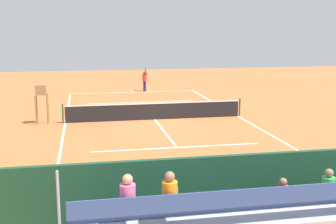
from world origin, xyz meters
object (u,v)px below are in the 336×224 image
at_px(tennis_net, 155,111).
at_px(bleacher_stand, 264,215).
at_px(umpire_chair, 41,100).
at_px(courtside_bench, 287,193).
at_px(tennis_ball_near, 127,99).
at_px(tennis_ball_far, 115,93).
at_px(tennis_racket, 132,91).
at_px(equipment_bag, 221,213).
at_px(tennis_player, 145,79).

bearing_deg(tennis_net, bleacher_stand, 90.15).
xyz_separation_m(umpire_chair, courtside_bench, (-7.85, 13.34, -0.76)).
height_order(courtside_bench, tennis_ball_near, courtside_bench).
bearing_deg(tennis_ball_far, tennis_racket, -139.42).
distance_m(bleacher_stand, tennis_racket, 26.95).
distance_m(bleacher_stand, equipment_bag, 2.13).
bearing_deg(courtside_bench, tennis_ball_near, -83.13).
xyz_separation_m(tennis_net, tennis_player, (-1.00, -11.26, 0.51)).
distance_m(tennis_racket, tennis_ball_near, 4.24).
relative_size(tennis_net, tennis_ball_near, 156.06).
height_order(courtside_bench, tennis_racket, courtside_bench).
bearing_deg(tennis_ball_far, bleacher_stand, 93.42).
relative_size(tennis_player, tennis_ball_near, 29.18).
distance_m(tennis_net, tennis_player, 11.31).
bearing_deg(tennis_net, courtside_bench, 97.09).
bearing_deg(umpire_chair, courtside_bench, 120.48).
xyz_separation_m(equipment_bag, tennis_ball_near, (0.51, -20.82, -0.15)).
bearing_deg(tennis_racket, bleacher_stand, 90.11).
bearing_deg(bleacher_stand, umpire_chair, -67.96).
bearing_deg(tennis_racket, tennis_net, 90.07).
distance_m(bleacher_stand, tennis_ball_near, 22.81).
relative_size(tennis_ball_near, tennis_ball_far, 1.00).
bearing_deg(courtside_bench, tennis_player, -88.48).
bearing_deg(equipment_bag, tennis_net, -91.42).
relative_size(bleacher_stand, tennis_player, 4.70).
bearing_deg(tennis_ball_far, equipment_bag, 92.81).
bearing_deg(tennis_ball_near, equipment_bag, 91.41).
bearing_deg(tennis_player, equipment_bag, 86.91).
distance_m(umpire_chair, tennis_player, 13.31).
xyz_separation_m(tennis_ball_near, tennis_ball_far, (0.65, -2.89, 0.00)).
relative_size(tennis_net, tennis_racket, 17.70).
bearing_deg(equipment_bag, courtside_bench, -176.29).
bearing_deg(equipment_bag, tennis_racket, -90.73).
bearing_deg(tennis_player, tennis_ball_far, 20.70).
distance_m(tennis_net, tennis_racket, 11.59).
distance_m(tennis_net, courtside_bench, 13.37).
bearing_deg(courtside_bench, tennis_racket, -86.17).
height_order(tennis_racket, tennis_ball_far, tennis_ball_far).
bearing_deg(equipment_bag, tennis_player, -93.09).
bearing_deg(tennis_player, tennis_racket, -17.71).
relative_size(tennis_player, tennis_ball_far, 29.18).
bearing_deg(umpire_chair, tennis_ball_far, -114.67).
relative_size(bleacher_stand, tennis_racket, 15.57).
relative_size(bleacher_stand, tennis_ball_far, 137.27).
height_order(bleacher_stand, tennis_ball_near, bleacher_stand).
bearing_deg(equipment_bag, umpire_chair, -66.45).
xyz_separation_m(tennis_net, tennis_ball_far, (1.49, -10.31, -0.47)).
relative_size(umpire_chair, tennis_ball_far, 32.42).
bearing_deg(courtside_bench, umpire_chair, -59.52).
height_order(tennis_player, tennis_ball_near, tennis_player).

